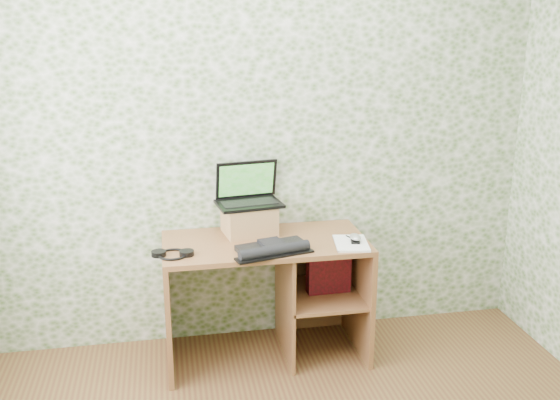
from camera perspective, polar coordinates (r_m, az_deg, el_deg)
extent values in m
plane|color=silver|center=(3.84, -2.19, 5.58)|extent=(3.50, 0.00, 3.50)
cube|color=brown|center=(3.69, -1.38, -3.96)|extent=(1.20, 0.60, 0.03)
cube|color=brown|center=(3.80, -10.21, -9.78)|extent=(0.03, 0.60, 0.72)
cube|color=brown|center=(3.97, 7.12, -8.47)|extent=(0.03, 0.60, 0.72)
cube|color=brown|center=(3.86, 0.44, -9.07)|extent=(0.02, 0.56, 0.72)
cube|color=brown|center=(3.90, 3.83, -8.51)|extent=(0.46, 0.56, 0.02)
cube|color=brown|center=(4.16, 2.94, -7.12)|extent=(0.48, 0.02, 0.72)
cube|color=#A66E4A|center=(3.78, -2.83, -1.79)|extent=(0.33, 0.29, 0.18)
cube|color=black|center=(3.75, -2.85, -0.36)|extent=(0.41, 0.31, 0.02)
cube|color=black|center=(3.74, -2.83, -0.24)|extent=(0.34, 0.19, 0.00)
cube|color=black|center=(3.82, -3.09, 1.90)|extent=(0.38, 0.12, 0.24)
cube|color=#215C1A|center=(3.81, -3.08, 1.85)|extent=(0.34, 0.09, 0.20)
cube|color=black|center=(3.55, -0.80, -4.28)|extent=(0.42, 0.24, 0.03)
cube|color=black|center=(3.55, -0.80, -4.15)|extent=(0.15, 0.15, 0.05)
cylinder|color=black|center=(3.45, -0.50, -4.64)|extent=(0.42, 0.16, 0.06)
cube|color=black|center=(3.46, -0.49, -5.07)|extent=(0.46, 0.20, 0.01)
torus|color=black|center=(3.51, -9.78, -4.93)|extent=(0.19, 0.19, 0.01)
cylinder|color=black|center=(3.52, -11.03, -4.82)|extent=(0.08, 0.08, 0.03)
cylinder|color=black|center=(3.50, -8.53, -4.81)|extent=(0.08, 0.08, 0.03)
cube|color=white|center=(3.65, 6.52, -3.95)|extent=(0.23, 0.29, 0.01)
ellipsoid|color=#B5B5B8|center=(3.66, 6.90, -3.55)|extent=(0.08, 0.11, 0.03)
cylinder|color=black|center=(3.70, 6.65, -3.51)|extent=(0.05, 0.11, 0.01)
cube|color=maroon|center=(3.84, 4.47, -6.17)|extent=(0.27, 0.09, 0.32)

